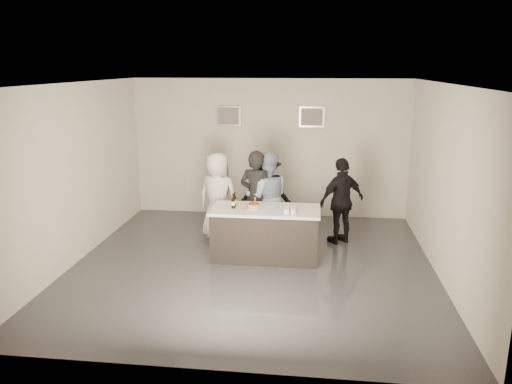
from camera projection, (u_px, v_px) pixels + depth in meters
floor at (252, 265)px, 8.40m from camera, size 6.00×6.00×0.00m
ceiling at (252, 83)px, 7.65m from camera, size 6.00×6.00×0.00m
wall_back at (270, 148)px, 10.91m from camera, size 6.00×0.04×3.00m
wall_front at (216, 243)px, 5.14m from camera, size 6.00×0.04×3.00m
wall_left at (75, 174)px, 8.37m from camera, size 0.04×6.00×3.00m
wall_right at (445, 184)px, 7.68m from camera, size 0.04×6.00×3.00m
picture_left at (228, 116)px, 10.81m from camera, size 0.54×0.04×0.44m
picture_right at (312, 117)px, 10.60m from camera, size 0.54×0.04×0.44m
bar_counter at (265, 233)px, 8.61m from camera, size 1.86×0.86×0.90m
cake at (254, 207)px, 8.46m from camera, size 0.22×0.22×0.08m
beer_bottle_a at (234, 199)px, 8.60m from camera, size 0.07×0.07×0.26m
beer_bottle_b at (233, 201)px, 8.49m from camera, size 0.07×0.07×0.26m
tumbler_cluster at (290, 209)px, 8.32m from camera, size 0.19×0.30×0.08m
candles at (241, 212)px, 8.29m from camera, size 0.24×0.08×0.01m
person_main_black at (256, 198)px, 9.22m from camera, size 0.74×0.59×1.78m
person_main_blue at (267, 198)px, 9.34m from camera, size 0.92×0.77×1.73m
person_guest_left at (218, 196)px, 9.57m from camera, size 0.94×0.74×1.67m
person_guest_right at (342, 201)px, 9.29m from camera, size 1.01×0.86×1.63m
person_guest_back at (266, 194)px, 9.82m from camera, size 1.05×0.61×1.61m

